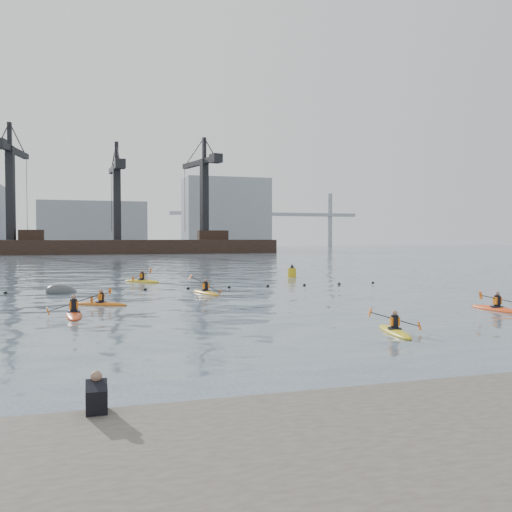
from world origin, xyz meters
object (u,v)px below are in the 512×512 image
at_px(kayaker_3, 206,292).
at_px(mooring_buoy, 62,293).
at_px(kayaker_1, 395,331).
at_px(nav_buoy, 292,273).
at_px(kayaker_4, 497,308).
at_px(kayaker_5, 142,281).
at_px(kayaker_2, 101,303).
at_px(kayaker_0, 74,314).

distance_m(kayaker_3, mooring_buoy, 9.63).
xyz_separation_m(kayaker_1, nav_buoy, (6.48, 28.34, 0.34)).
bearing_deg(nav_buoy, kayaker_4, -85.50).
distance_m(kayaker_5, nav_buoy, 13.75).
bearing_deg(kayaker_2, kayaker_5, 17.03).
bearing_deg(kayaker_2, kayaker_1, -108.57).
relative_size(kayaker_1, kayaker_4, 0.91).
bearing_deg(kayaker_1, mooring_buoy, 134.41).
distance_m(kayaker_0, kayaker_2, 4.10).
distance_m(kayaker_0, kayaker_4, 20.83).
distance_m(kayaker_1, kayaker_5, 28.02).
xyz_separation_m(kayaker_4, mooring_buoy, (-21.48, 15.62, -0.11)).
xyz_separation_m(kayaker_4, nav_buoy, (-1.90, 24.20, 0.33)).
distance_m(kayaker_1, kayaker_3, 16.99).
relative_size(kayaker_0, kayaker_5, 1.19).
distance_m(kayaker_1, nav_buoy, 29.07).
relative_size(kayaker_4, kayaker_5, 1.15).
height_order(kayaker_2, mooring_buoy, kayaker_2).
height_order(kayaker_2, kayaker_3, kayaker_3).
bearing_deg(kayaker_3, mooring_buoy, 145.15).
distance_m(kayaker_3, nav_buoy, 15.84).
distance_m(kayaker_0, kayaker_1, 14.64).
distance_m(kayaker_1, kayaker_2, 16.27).
bearing_deg(nav_buoy, kayaker_3, -131.62).
relative_size(kayaker_2, kayaker_3, 0.84).
height_order(kayaker_0, kayaker_1, kayaker_0).
relative_size(kayaker_0, mooring_buoy, 1.57).
height_order(kayaker_4, kayaker_5, kayaker_5).
relative_size(kayaker_0, kayaker_2, 1.21).
height_order(kayaker_1, mooring_buoy, kayaker_1).
relative_size(kayaker_2, nav_buoy, 2.08).
bearing_deg(mooring_buoy, kayaker_0, -84.52).
bearing_deg(kayaker_5, nav_buoy, -40.27).
distance_m(kayaker_4, kayaker_5, 27.74).
bearing_deg(kayaker_4, kayaker_2, -28.32).
relative_size(kayaker_3, mooring_buoy, 1.53).
bearing_deg(kayaker_4, mooring_buoy, -41.28).
height_order(kayaker_4, nav_buoy, nav_buoy).
bearing_deg(kayaker_0, kayaker_3, 43.18).
xyz_separation_m(kayaker_1, kayaker_2, (-10.71, 12.26, -0.00)).
distance_m(kayaker_0, nav_buoy, 27.21).
bearing_deg(kayaker_5, kayaker_2, -148.78).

